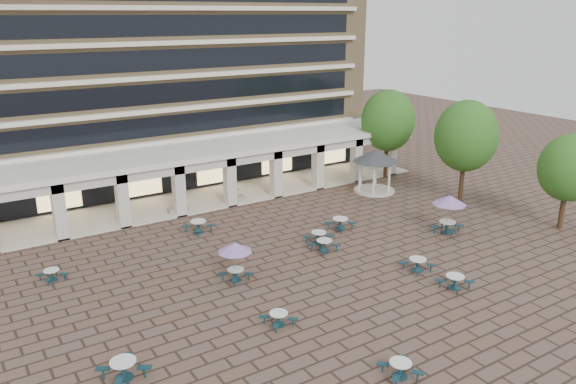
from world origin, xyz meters
name	(u,v)px	position (x,y,z in m)	size (l,w,h in m)	color
ground	(294,269)	(0.00, 0.00, 0.00)	(120.00, 120.00, 0.00)	brown
apartment_building	(138,36)	(0.00, 25.47, 12.60)	(40.00, 15.50, 25.20)	tan
retail_arcade	(192,166)	(0.00, 14.80, 3.00)	(42.00, 6.60, 4.40)	white
picnic_table_0	(124,368)	(-11.67, -4.85, 0.49)	(2.16, 2.16, 0.83)	#153841
picnic_table_1	(279,318)	(-4.05, -4.79, 0.41)	(1.60, 1.60, 0.68)	#153841
picnic_table_2	(400,368)	(-1.91, -11.00, 0.42)	(1.80, 1.80, 0.71)	#153841
picnic_table_3	(418,263)	(6.06, -4.04, 0.45)	(1.73, 1.73, 0.76)	#153841
picnic_table_6	(235,249)	(-3.57, 0.61, 1.95)	(1.99, 1.99, 2.30)	#153841
picnic_table_7	(455,281)	(6.19, -6.76, 0.45)	(1.84, 1.84, 0.76)	#153841
picnic_table_8	(52,274)	(-12.39, 6.25, 0.39)	(1.72, 1.72, 0.65)	#153841
picnic_table_9	(324,244)	(3.11, 1.24, 0.45)	(1.80, 1.80, 0.75)	#153841
picnic_table_10	(340,223)	(6.32, 3.72, 0.49)	(2.08, 2.08, 0.81)	#153841
picnic_table_11	(449,201)	(12.10, -0.83, 2.30)	(2.35, 2.35, 2.71)	#153841
picnic_table_12	(198,225)	(-2.33, 8.57, 0.50)	(2.23, 2.23, 0.83)	#153841
picnic_table_13	(319,236)	(3.62, 2.57, 0.45)	(2.01, 2.01, 0.75)	#153841
gazebo	(376,160)	(14.14, 9.11, 2.72)	(3.89, 3.89, 3.62)	beige
tree_east_a	(466,136)	(18.32, 3.42, 5.35)	(4.91, 4.91, 8.18)	#422C1A
tree_east_b	(569,168)	(19.50, -4.54, 4.41)	(4.06, 4.06, 6.76)	#422C1A
tree_east_c	(388,121)	(17.95, 11.97, 5.27)	(4.84, 4.84, 8.07)	#422C1A
planter_left	(178,208)	(-2.08, 12.90, 0.47)	(1.50, 0.61, 1.21)	gray
planter_right	(235,197)	(2.80, 12.90, 0.49)	(1.50, 0.62, 1.24)	gray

